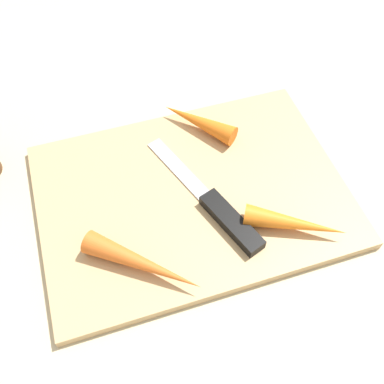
{
  "coord_description": "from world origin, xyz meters",
  "views": [
    {
      "loc": [
        -0.09,
        -0.29,
        0.45
      ],
      "look_at": [
        0.0,
        0.0,
        0.01
      ],
      "focal_mm": 42.34,
      "sensor_mm": 36.0,
      "label": 1
    }
  ],
  "objects_px": {
    "knife": "(224,214)",
    "carrot_longest": "(143,264)",
    "carrot_medium": "(295,224)",
    "cutting_board": "(192,195)",
    "carrot_shortest": "(198,121)"
  },
  "relations": [
    {
      "from": "carrot_shortest",
      "to": "carrot_medium",
      "type": "height_order",
      "value": "same"
    },
    {
      "from": "cutting_board",
      "to": "knife",
      "type": "xyz_separation_m",
      "value": [
        0.02,
        -0.04,
        0.01
      ]
    },
    {
      "from": "knife",
      "to": "carrot_shortest",
      "type": "bearing_deg",
      "value": -25.8
    },
    {
      "from": "knife",
      "to": "carrot_longest",
      "type": "distance_m",
      "value": 0.11
    },
    {
      "from": "carrot_longest",
      "to": "carrot_medium",
      "type": "relative_size",
      "value": 1.18
    },
    {
      "from": "carrot_shortest",
      "to": "carrot_medium",
      "type": "xyz_separation_m",
      "value": [
        0.05,
        -0.18,
        -0.0
      ]
    },
    {
      "from": "cutting_board",
      "to": "carrot_shortest",
      "type": "xyz_separation_m",
      "value": [
        0.04,
        0.1,
        0.02
      ]
    },
    {
      "from": "carrot_longest",
      "to": "carrot_medium",
      "type": "height_order",
      "value": "same"
    },
    {
      "from": "carrot_shortest",
      "to": "cutting_board",
      "type": "bearing_deg",
      "value": 116.89
    },
    {
      "from": "knife",
      "to": "carrot_medium",
      "type": "relative_size",
      "value": 1.74
    },
    {
      "from": "carrot_longest",
      "to": "carrot_shortest",
      "type": "distance_m",
      "value": 0.21
    },
    {
      "from": "knife",
      "to": "carrot_medium",
      "type": "height_order",
      "value": "carrot_medium"
    },
    {
      "from": "knife",
      "to": "carrot_longest",
      "type": "bearing_deg",
      "value": 89.6
    },
    {
      "from": "carrot_medium",
      "to": "carrot_longest",
      "type": "bearing_deg",
      "value": -151.46
    },
    {
      "from": "knife",
      "to": "carrot_longest",
      "type": "xyz_separation_m",
      "value": [
        -0.1,
        -0.04,
        0.01
      ]
    }
  ]
}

